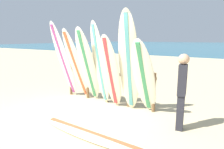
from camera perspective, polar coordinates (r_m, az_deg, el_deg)
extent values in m
plane|color=#D3BC8C|center=(4.83, -12.18, -13.22)|extent=(120.00, 120.00, 0.00)
cube|color=teal|center=(61.21, 30.00, 7.42)|extent=(120.00, 80.00, 0.01)
cylinder|color=brown|center=(6.85, -12.04, -1.48)|extent=(0.09, 0.09, 1.05)
cylinder|color=brown|center=(6.36, -7.20, -2.27)|extent=(0.09, 0.09, 1.05)
cylinder|color=brown|center=(5.91, -1.57, -3.17)|extent=(0.09, 0.09, 1.05)
cylinder|color=brown|center=(5.54, 4.90, -4.17)|extent=(0.09, 0.09, 1.05)
cylinder|color=brown|center=(5.24, 12.22, -5.22)|extent=(0.09, 0.09, 1.05)
cylinder|color=brown|center=(5.83, -1.59, 0.41)|extent=(3.11, 0.08, 0.08)
ellipsoid|color=white|center=(6.42, -13.94, 3.96)|extent=(0.51, 0.95, 2.45)
cube|color=#A53F8C|center=(6.42, -13.94, 3.96)|extent=(0.12, 0.88, 2.26)
ellipsoid|color=white|center=(6.09, -10.42, 2.68)|extent=(0.50, 1.01, 2.22)
cube|color=#CC5933|center=(6.09, -10.42, 2.68)|extent=(0.09, 0.94, 2.05)
ellipsoid|color=white|center=(5.80, -7.16, 2.55)|extent=(0.63, 1.03, 2.26)
cube|color=#388C59|center=(5.80, -7.16, 2.55)|extent=(0.21, 0.91, 2.08)
ellipsoid|color=beige|center=(5.56, -3.57, 3.09)|extent=(0.57, 0.65, 2.41)
cube|color=teal|center=(5.56, -3.57, 3.09)|extent=(0.17, 0.56, 2.23)
ellipsoid|color=beige|center=(5.24, -0.35, 0.62)|extent=(0.55, 0.70, 2.05)
cube|color=#B73338|center=(5.24, -0.35, 0.62)|extent=(0.11, 0.65, 1.89)
ellipsoid|color=beige|center=(4.98, 5.00, 3.49)|extent=(0.63, 0.72, 2.64)
cube|color=teal|center=(4.98, 5.00, 3.49)|extent=(0.18, 0.62, 2.43)
ellipsoid|color=white|center=(4.85, 9.40, -0.93)|extent=(0.57, 0.95, 1.95)
cube|color=#388C59|center=(4.85, 9.40, -0.93)|extent=(0.11, 0.88, 1.80)
ellipsoid|color=beige|center=(4.10, -5.83, -17.04)|extent=(2.70, 0.58, 0.07)
cube|color=#CC5933|center=(4.10, -5.83, -17.04)|extent=(2.47, 0.16, 0.08)
cube|color=#26262D|center=(4.44, 19.43, -10.47)|extent=(0.17, 0.23, 0.76)
cube|color=#26262D|center=(4.25, 20.01, -1.55)|extent=(0.20, 0.28, 0.64)
sphere|color=tan|center=(4.18, 20.39, 4.25)|extent=(0.22, 0.22, 0.22)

